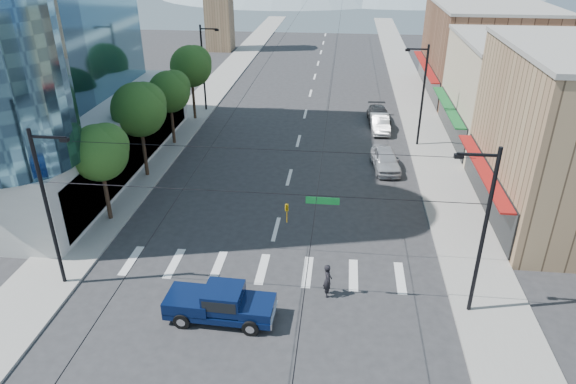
{
  "coord_description": "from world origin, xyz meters",
  "views": [
    {
      "loc": [
        3.92,
        -22.46,
        17.23
      ],
      "look_at": [
        0.84,
        5.53,
        3.0
      ],
      "focal_mm": 32.0,
      "sensor_mm": 36.0,
      "label": 1
    }
  ],
  "objects_px": {
    "parked_car_mid": "(380,123)",
    "pickup_truck": "(220,303)",
    "pedestrian": "(328,280)",
    "parked_car_far": "(379,116)",
    "parked_car_near": "(386,160)"
  },
  "relations": [
    {
      "from": "pedestrian",
      "to": "parked_car_far",
      "type": "distance_m",
      "value": 28.75
    },
    {
      "from": "pedestrian",
      "to": "parked_car_mid",
      "type": "relative_size",
      "value": 0.41
    },
    {
      "from": "pickup_truck",
      "to": "parked_car_far",
      "type": "height_order",
      "value": "pickup_truck"
    },
    {
      "from": "pickup_truck",
      "to": "parked_car_near",
      "type": "bearing_deg",
      "value": 66.53
    },
    {
      "from": "parked_car_mid",
      "to": "pickup_truck",
      "type": "bearing_deg",
      "value": -110.43
    },
    {
      "from": "pickup_truck",
      "to": "parked_car_mid",
      "type": "bearing_deg",
      "value": 74.07
    },
    {
      "from": "pickup_truck",
      "to": "parked_car_far",
      "type": "xyz_separation_m",
      "value": [
        9.22,
        30.9,
        -0.21
      ]
    },
    {
      "from": "parked_car_near",
      "to": "parked_car_far",
      "type": "xyz_separation_m",
      "value": [
        0.0,
        11.58,
        -0.09
      ]
    },
    {
      "from": "pickup_truck",
      "to": "parked_car_mid",
      "type": "distance_m",
      "value": 29.87
    },
    {
      "from": "parked_car_near",
      "to": "parked_car_mid",
      "type": "bearing_deg",
      "value": 84.05
    },
    {
      "from": "pedestrian",
      "to": "parked_car_near",
      "type": "xyz_separation_m",
      "value": [
        4.01,
        16.89,
        -0.11
      ]
    },
    {
      "from": "pickup_truck",
      "to": "pedestrian",
      "type": "xyz_separation_m",
      "value": [
        5.21,
        2.43,
        -0.01
      ]
    },
    {
      "from": "pickup_truck",
      "to": "parked_car_mid",
      "type": "relative_size",
      "value": 1.18
    },
    {
      "from": "pickup_truck",
      "to": "pedestrian",
      "type": "distance_m",
      "value": 5.75
    },
    {
      "from": "parked_car_near",
      "to": "parked_car_mid",
      "type": "relative_size",
      "value": 1.06
    }
  ]
}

